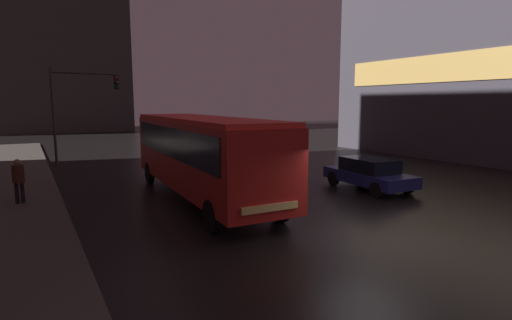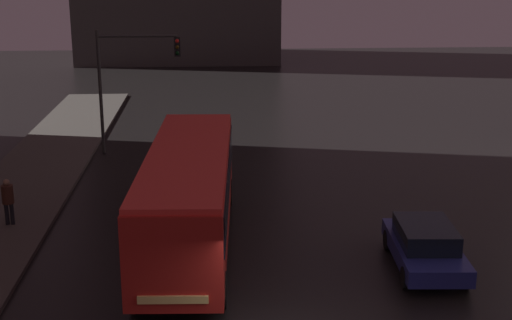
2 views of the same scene
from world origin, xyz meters
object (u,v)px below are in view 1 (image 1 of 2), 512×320
pedestrian_mid (18,177)px  traffic_light_main (78,99)px  bus_near (201,149)px  car_taxi (369,173)px

pedestrian_mid → traffic_light_main: bearing=-97.7°
bus_near → pedestrian_mid: bearing=-15.8°
bus_near → traffic_light_main: 12.52m
car_taxi → bus_near: bearing=-12.3°
bus_near → pedestrian_mid: bus_near is taller
bus_near → traffic_light_main: traffic_light_main is taller
bus_near → car_taxi: (7.11, -2.03, -1.29)m
bus_near → pedestrian_mid: (-6.28, 2.12, -0.88)m
bus_near → pedestrian_mid: size_ratio=6.88×
bus_near → traffic_light_main: (-3.03, 11.98, 2.04)m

